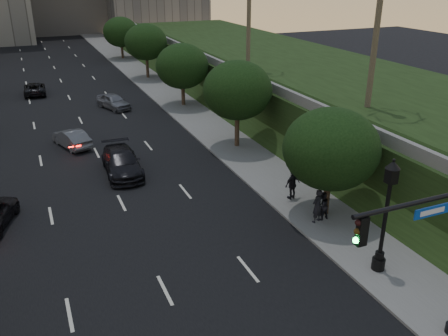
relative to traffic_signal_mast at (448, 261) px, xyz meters
name	(u,v)px	position (x,y,z in m)	size (l,w,h in m)	color
road_surface	(84,127)	(-8.19, 31.93, -3.66)	(16.00, 140.00, 0.02)	black
sidewalk_right	(193,113)	(2.06, 31.93, -3.60)	(4.50, 140.00, 0.15)	slate
embankment	(310,86)	(13.81, 29.93, -1.67)	(18.00, 90.00, 4.00)	black
parapet_wall	(233,70)	(5.31, 29.93, 0.68)	(0.35, 90.00, 0.70)	slate
tree_right_a	(331,149)	(2.11, 9.93, 0.35)	(5.20, 5.20, 6.24)	#38281C
tree_right_b	(237,90)	(2.11, 21.93, 0.84)	(5.20, 5.20, 6.74)	#38281C
tree_right_c	(182,66)	(2.11, 34.93, 0.35)	(5.20, 5.20, 6.24)	#38281C
tree_right_d	(146,42)	(2.11, 48.93, 0.84)	(5.20, 5.20, 6.74)	#38281C
tree_right_e	(121,32)	(2.11, 63.93, 0.35)	(5.20, 5.20, 6.24)	#38281C
traffic_signal_mast	(448,261)	(0.00, 0.00, 0.00)	(5.68, 0.56, 7.00)	black
street_lamp	(385,221)	(1.24, 4.44, -1.04)	(0.64, 0.64, 5.62)	black
sedan_mid_left	(72,138)	(-9.69, 27.06, -2.97)	(1.48, 4.25, 1.40)	#52545A
sedan_far_left	(35,89)	(-11.45, 45.81, -3.01)	(2.20, 4.78, 1.33)	black
sedan_near_right	(122,162)	(-7.17, 20.36, -2.86)	(2.28, 5.62, 1.63)	black
sedan_far_right	(113,101)	(-4.57, 36.73, -2.93)	(1.75, 4.36, 1.48)	slate
pedestrian_a	(317,206)	(1.07, 9.28, -2.56)	(0.70, 0.46, 1.92)	black
pedestrian_b	(322,206)	(1.51, 9.42, -2.71)	(0.79, 0.62, 1.63)	black
pedestrian_c	(293,184)	(1.32, 12.27, -2.60)	(1.08, 0.45, 1.85)	black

